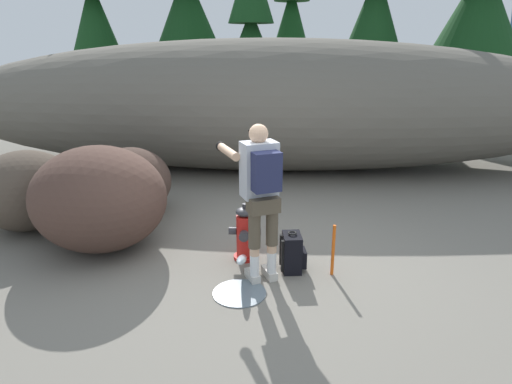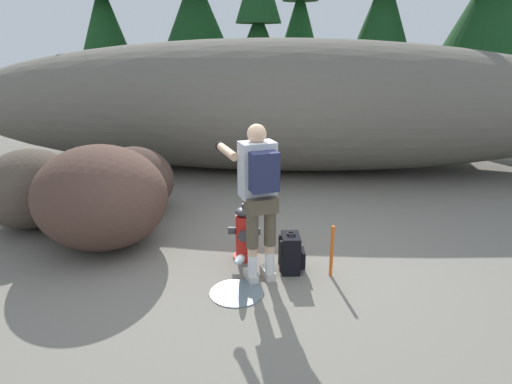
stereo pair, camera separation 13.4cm
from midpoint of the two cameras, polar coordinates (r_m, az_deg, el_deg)
ground_plane at (r=5.37m, az=1.68°, el=-9.12°), size 56.00×56.00×0.04m
dirt_embankment at (r=9.13m, az=3.05°, el=11.07°), size 13.55×3.20×2.60m
fire_hydrant at (r=5.30m, az=-0.80°, el=-5.42°), size 0.38×0.33×0.70m
hydrant_water_jet at (r=4.85m, az=-1.41°, el=-10.08°), size 0.56×0.95×0.40m
utility_worker at (r=4.62m, az=1.08°, el=1.00°), size 0.76×1.04×1.71m
spare_backpack at (r=5.09m, az=5.29°, el=-7.85°), size 0.31×0.32×0.47m
boulder_large at (r=5.88m, az=-18.73°, el=-0.57°), size 2.39×2.38×1.30m
boulder_mid at (r=6.92m, az=-26.46°, el=0.41°), size 1.58×1.60×1.10m
boulder_small at (r=6.94m, az=-14.89°, el=1.44°), size 1.64×1.63×1.02m
boulder_outlier at (r=7.36m, az=-20.72°, el=0.25°), size 0.85×0.94×0.64m
pine_tree_far_left at (r=15.39m, az=-18.83°, el=20.92°), size 2.16×2.16×6.48m
pine_tree_left at (r=15.29m, az=-7.59°, el=23.10°), size 2.70×2.70×6.82m
pine_tree_center at (r=12.89m, az=0.62°, el=19.41°), size 1.93×1.93×4.95m
pine_tree_right at (r=16.16m, az=5.93°, el=21.70°), size 1.86×1.86×6.44m
pine_tree_far_right at (r=13.67m, az=16.44°, el=22.13°), size 2.20×2.20×6.48m
survey_stake at (r=5.01m, az=10.49°, el=-7.50°), size 0.04×0.04×0.60m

